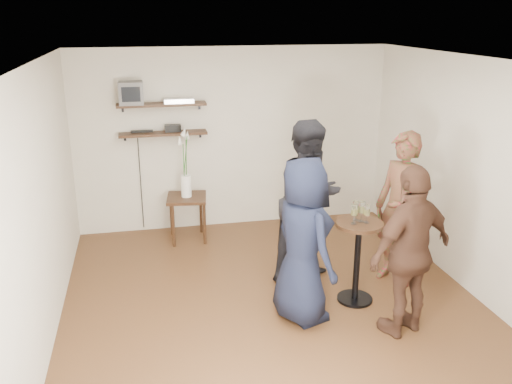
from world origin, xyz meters
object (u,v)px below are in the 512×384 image
dvd_deck (179,100)px  person_dark (310,202)px  side_table (187,204)px  person_plaid (401,210)px  radio (173,128)px  person_navy (303,241)px  drinks_table (358,251)px  person_brown (411,252)px  crt_monitor (131,93)px

dvd_deck → person_dark: bearing=-54.1°
side_table → person_dark: (1.30, -1.47, 0.43)m
person_plaid → person_dark: bearing=-133.9°
dvd_deck → person_plaid: (2.31, -2.12, -1.00)m
radio → person_dark: size_ratio=0.11×
side_table → person_navy: bearing=-67.3°
dvd_deck → drinks_table: 3.24m
person_navy → person_brown: 1.04m
dvd_deck → side_table: size_ratio=0.63×
crt_monitor → person_dark: (1.95, -1.83, -1.06)m
crt_monitor → radio: (0.53, 0.00, -0.50)m
person_plaid → person_brown: size_ratio=1.05×
person_dark → person_brown: person_dark is taller
person_plaid → person_brown: 1.07m
person_brown → person_plaid: bearing=-131.6°
dvd_deck → crt_monitor: bearing=180.0°
radio → dvd_deck: bearing=0.0°
person_brown → radio: bearing=-77.4°
person_navy → person_brown: (0.93, -0.46, -0.00)m
crt_monitor → person_navy: (1.61, -2.66, -1.16)m
side_table → person_plaid: bearing=-37.8°
crt_monitor → side_table: (0.65, -0.35, -1.49)m
dvd_deck → person_brown: 3.81m
side_table → dvd_deck: bearing=94.1°
radio → drinks_table: bearing=-54.2°
person_plaid → person_navy: person_plaid is taller
dvd_deck → person_dark: 2.44m
dvd_deck → side_table: bearing=-85.9°
crt_monitor → person_dark: size_ratio=0.17×
radio → side_table: (0.12, -0.35, -0.99)m
dvd_deck → radio: bearing=180.0°
radio → person_brown: bearing=-57.1°
dvd_deck → radio: dvd_deck is taller
crt_monitor → dvd_deck: size_ratio=0.80×
person_brown → person_dark: bearing=-85.4°
dvd_deck → person_dark: (1.32, -1.83, -0.94)m
radio → person_brown: person_brown is taller
radio → drinks_table: radio is taller
person_dark → person_navy: size_ratio=1.11×
person_navy → person_plaid: bearing=-85.0°
radio → person_navy: size_ratio=0.13×
radio → person_navy: person_navy is taller
dvd_deck → radio: (-0.10, 0.00, -0.38)m
crt_monitor → dvd_deck: bearing=0.0°
person_brown → person_navy: bearing=-46.5°
person_navy → dvd_deck: bearing=3.2°
dvd_deck → person_brown: (1.92, -3.12, -1.04)m
dvd_deck → person_brown: dvd_deck is taller
side_table → radio: bearing=109.0°
crt_monitor → dvd_deck: crt_monitor is taller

